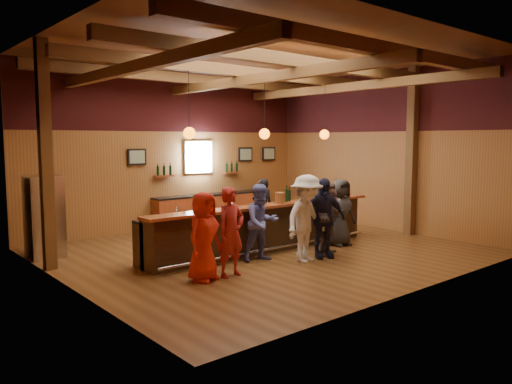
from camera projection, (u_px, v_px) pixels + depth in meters
room at (263, 111)px, 11.29m from camera, size 9.04×9.00×4.52m
bar_counter at (261, 228)px, 11.65m from camera, size 6.30×1.07×1.11m
back_bar_cabinet at (214, 209)px, 15.13m from camera, size 4.00×0.52×0.95m
window at (198, 157)px, 14.89m from camera, size 0.95×0.09×0.95m
framed_pictures at (222, 155)px, 15.43m from camera, size 5.35×0.05×0.45m
wine_shelves at (200, 172)px, 14.88m from camera, size 3.00×0.18×0.30m
pendant_lights at (264, 134)px, 11.30m from camera, size 4.24×0.24×1.37m
stainless_fridge at (44, 217)px, 10.85m from camera, size 0.70×0.70×1.80m
customer_orange at (204, 237)px, 9.05m from camera, size 0.93×0.76×1.64m
customer_redvest at (231, 232)px, 9.34m from camera, size 0.66×0.47×1.70m
customer_denim at (262, 223)px, 10.54m from camera, size 0.89×0.75×1.64m
customer_white at (306, 219)px, 10.44m from camera, size 1.29×0.87×1.85m
customer_navy at (323, 218)px, 10.83m from camera, size 1.11×0.82×1.75m
customer_brown at (327, 218)px, 11.17m from camera, size 1.57×1.12×1.64m
customer_dark at (341, 212)px, 12.11m from camera, size 0.86×0.62×1.63m
bartender at (263, 208)px, 13.24m from camera, size 0.66×0.56×1.55m
ice_bucket at (280, 198)px, 11.50m from camera, size 0.23×0.23×0.25m
bottle_a at (289, 195)px, 11.93m from camera, size 0.07×0.07×0.34m
bottle_b at (287, 195)px, 11.78m from camera, size 0.08×0.08×0.39m
glass_a at (177, 209)px, 9.68m from camera, size 0.07×0.07×0.17m
glass_b at (194, 205)px, 10.06m from camera, size 0.09×0.09×0.20m
glass_c at (204, 204)px, 10.28m from camera, size 0.08×0.08×0.18m
glass_d at (231, 202)px, 10.50m from camera, size 0.09×0.09×0.20m
glass_e at (259, 199)px, 11.18m from camera, size 0.08×0.08×0.18m
glass_f at (304, 196)px, 11.93m from camera, size 0.08×0.08×0.17m
glass_g at (305, 195)px, 12.08m from camera, size 0.07×0.07×0.16m
glass_h at (323, 193)px, 12.50m from camera, size 0.08×0.08×0.17m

